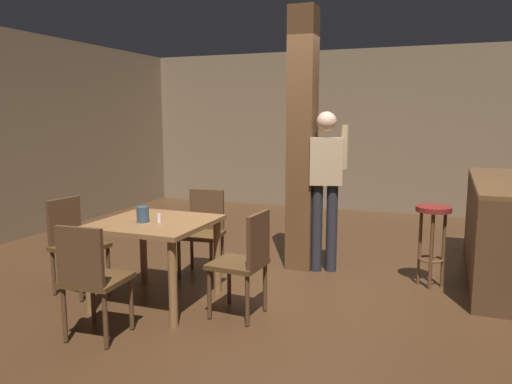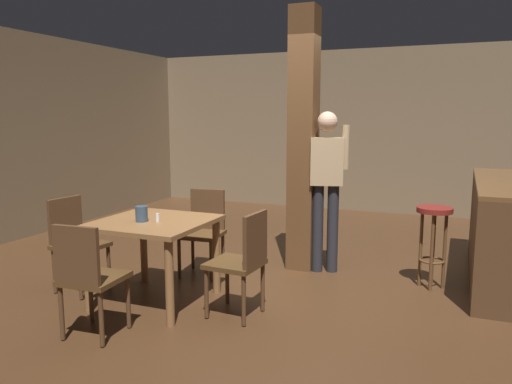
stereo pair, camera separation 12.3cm
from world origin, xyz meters
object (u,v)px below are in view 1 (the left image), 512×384
(standing_person, at_px, (325,180))
(bar_counter, at_px, (489,227))
(chair_south, at_px, (91,276))
(napkin_cup, at_px, (143,214))
(salt_shaker, at_px, (159,218))
(chair_north, at_px, (203,228))
(bar_stool_near, at_px, (433,227))
(dining_table, at_px, (155,234))
(chair_east, at_px, (246,258))
(chair_west, at_px, (74,240))

(standing_person, distance_m, bar_counter, 1.77)
(chair_south, xyz_separation_m, napkin_cup, (-0.04, 0.75, 0.32))
(salt_shaker, distance_m, bar_counter, 3.38)
(chair_north, relative_size, bar_stool_near, 1.11)
(chair_south, bearing_deg, chair_north, 88.03)
(dining_table, bearing_deg, chair_east, -0.80)
(napkin_cup, relative_size, standing_person, 0.08)
(salt_shaker, bearing_deg, standing_person, 53.25)
(chair_north, distance_m, chair_south, 1.71)
(bar_counter, bearing_deg, chair_south, -136.41)
(standing_person, distance_m, bar_stool_near, 1.18)
(dining_table, bearing_deg, salt_shaker, -30.17)
(bar_counter, bearing_deg, standing_person, -165.40)
(dining_table, distance_m, chair_north, 0.88)
(chair_west, bearing_deg, bar_stool_near, 23.71)
(chair_north, xyz_separation_m, standing_person, (1.16, 0.59, 0.50))
(dining_table, distance_m, chair_east, 0.88)
(dining_table, height_order, chair_east, chair_east)
(napkin_cup, bearing_deg, bar_counter, 34.29)
(bar_counter, distance_m, bar_stool_near, 0.76)
(chair_east, bearing_deg, bar_counter, 44.13)
(chair_west, xyz_separation_m, standing_person, (2.07, 1.49, 0.50))
(dining_table, bearing_deg, standing_person, 50.89)
(chair_north, height_order, bar_counter, bar_counter)
(bar_stool_near, bearing_deg, chair_east, -135.86)
(chair_south, xyz_separation_m, bar_counter, (2.86, 2.73, 0.02))
(chair_west, relative_size, bar_stool_near, 1.11)
(dining_table, relative_size, chair_west, 1.08)
(bar_counter, bearing_deg, bar_stool_near, -135.89)
(chair_north, bearing_deg, chair_south, -91.97)
(chair_west, distance_m, chair_south, 1.17)
(chair_east, bearing_deg, bar_stool_near, 44.14)
(chair_south, distance_m, salt_shaker, 0.85)
(napkin_cup, distance_m, standing_person, 2.00)
(chair_east, relative_size, salt_shaker, 11.77)
(chair_east, xyz_separation_m, napkin_cup, (-0.94, -0.08, 0.32))
(chair_south, bearing_deg, bar_counter, 43.59)
(chair_south, bearing_deg, dining_table, 87.94)
(standing_person, bearing_deg, chair_north, -153.13)
(dining_table, xyz_separation_m, napkin_cup, (-0.07, -0.09, 0.19))
(chair_west, distance_m, standing_person, 2.60)
(chair_south, xyz_separation_m, salt_shaker, (0.10, 0.80, 0.29))
(salt_shaker, height_order, bar_counter, bar_counter)
(dining_table, relative_size, chair_south, 1.08)
(chair_north, xyz_separation_m, chair_west, (-0.91, -0.90, 0.00))
(chair_south, relative_size, napkin_cup, 6.49)
(standing_person, bearing_deg, napkin_cup, -128.98)
(standing_person, bearing_deg, chair_west, -144.25)
(chair_north, height_order, chair_east, same)
(chair_north, xyz_separation_m, napkin_cup, (-0.09, -0.96, 0.32))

